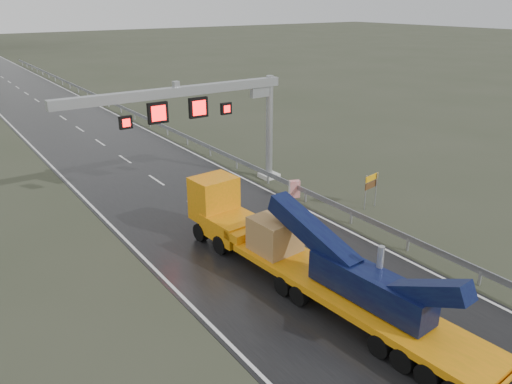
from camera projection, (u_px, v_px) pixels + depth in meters
ground at (407, 348)px, 18.30m from camera, size 400.00×400.00×0.00m
road at (80, 129)px, 48.90m from camera, size 11.00×200.00×0.02m
guardrail at (182, 135)px, 44.25m from camera, size 0.20×140.00×1.40m
sign_gantry at (208, 108)px, 31.16m from camera, size 14.90×1.20×7.42m
heavy_haul_truck at (291, 249)px, 22.26m from camera, size 3.65×16.94×3.95m
exit_sign_pair at (371, 184)px, 30.03m from camera, size 1.26×0.28×2.18m
striped_barrier at (294, 189)px, 32.01m from camera, size 0.75×0.58×1.12m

